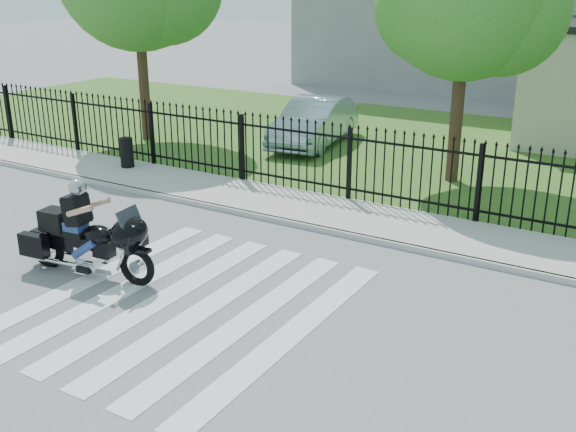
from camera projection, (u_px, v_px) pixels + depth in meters
The scene contains 9 objects.
ground at pixel (185, 303), 10.98m from camera, with size 120.00×120.00×0.00m, color slate.
crosswalk at pixel (185, 303), 10.98m from camera, with size 5.00×5.50×0.01m, color silver, non-canonical shape.
sidewalk at pixel (328, 213), 14.99m from camera, with size 40.00×2.00×0.12m, color #ADAAA3.
curb at pixel (306, 226), 14.18m from camera, with size 40.00×0.12×0.12m, color #ADAAA3.
grass_strip at pixel (435, 149), 20.65m from camera, with size 40.00×12.00×0.02m, color #365C1F.
iron_fence at pixel (349, 166), 15.51m from camera, with size 26.00×0.04×1.80m.
motorcycle_rider at pixel (85, 235), 11.82m from camera, with size 2.72×1.04×1.80m.
parked_car at pixel (314, 122), 20.93m from camera, with size 1.52×4.36×1.44m, color #92A9B7.
litter_bin at pixel (127, 152), 18.21m from camera, with size 0.36×0.36×0.80m, color black.
Camera 1 is at (6.52, -7.57, 5.05)m, focal length 42.00 mm.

